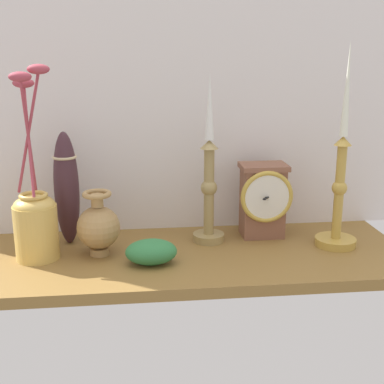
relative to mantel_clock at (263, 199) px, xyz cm
name	(u,v)px	position (x,y,z in cm)	size (l,w,h in cm)	color
ground_plane	(182,258)	(-20.16, -9.01, -10.42)	(100.00, 36.00, 2.40)	olive
back_wall	(174,98)	(-20.16, 9.49, 23.28)	(120.00, 2.00, 65.00)	silver
mantel_clock	(263,199)	(0.00, 0.00, 0.00)	(12.39, 10.12, 17.64)	brown
candlestick_tall_left	(209,184)	(-13.28, -1.80, 4.56)	(7.35, 7.35, 39.00)	#9E864F
candlestick_tall_center	(339,192)	(15.32, -7.98, 3.58)	(9.31, 9.31, 45.53)	gold
brass_vase_bulbous	(98,226)	(-38.29, -7.69, -2.61)	(9.38, 9.38, 14.36)	#AA844E
brass_vase_jar	(35,217)	(-51.30, -8.33, 0.22)	(9.99, 9.57, 40.84)	#D8B054
tall_ceramic_vase	(67,188)	(-45.60, 0.41, 3.99)	(5.65, 5.65, 26.12)	#40252D
ivy_sprig	(151,252)	(-27.16, -14.05, -6.57)	(10.87, 7.61, 5.30)	#327C43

